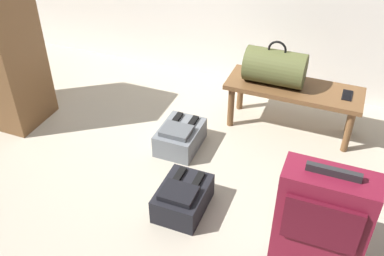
# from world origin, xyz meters

# --- Properties ---
(ground_plane) EXTENTS (6.60, 6.60, 0.00)m
(ground_plane) POSITION_xyz_m (0.00, 0.00, 0.00)
(ground_plane) COLOR #B2A893
(bench) EXTENTS (1.00, 0.36, 0.38)m
(bench) POSITION_xyz_m (0.70, 0.98, 0.32)
(bench) COLOR brown
(bench) RESTS_ON ground
(duffel_bag_olive) EXTENTS (0.44, 0.26, 0.34)m
(duffel_bag_olive) POSITION_xyz_m (0.54, 0.98, 0.51)
(duffel_bag_olive) COLOR #51562D
(duffel_bag_olive) RESTS_ON bench
(cell_phone) EXTENTS (0.07, 0.14, 0.01)m
(cell_phone) POSITION_xyz_m (1.07, 0.99, 0.38)
(cell_phone) COLOR black
(cell_phone) RESTS_ON bench
(suitcase_upright_burgundy) EXTENTS (0.46, 0.23, 0.69)m
(suitcase_upright_burgundy) POSITION_xyz_m (1.08, -0.25, 0.36)
(suitcase_upright_burgundy) COLOR maroon
(suitcase_upright_burgundy) RESTS_ON ground
(backpack_grey) EXTENTS (0.28, 0.38, 0.21)m
(backpack_grey) POSITION_xyz_m (-0.00, 0.44, 0.09)
(backpack_grey) COLOR slate
(backpack_grey) RESTS_ON ground
(backpack_dark) EXTENTS (0.28, 0.38, 0.21)m
(backpack_dark) POSITION_xyz_m (0.26, -0.13, 0.09)
(backpack_dark) COLOR black
(backpack_dark) RESTS_ON ground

